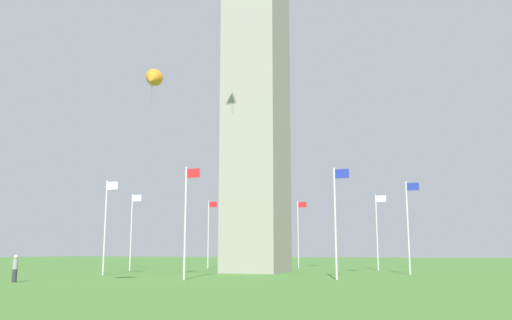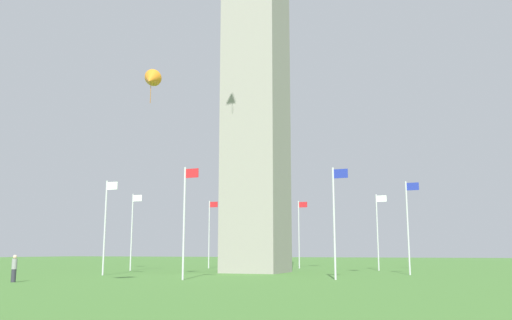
# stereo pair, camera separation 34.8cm
# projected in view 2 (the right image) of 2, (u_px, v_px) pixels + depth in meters

# --- Properties ---
(ground_plane) EXTENTS (260.00, 260.00, 0.00)m
(ground_plane) POSITION_uv_depth(u_px,v_px,m) (256.00, 273.00, 48.36)
(ground_plane) COLOR #477A33
(obelisk_monument) EXTENTS (5.23, 5.23, 47.57)m
(obelisk_monument) POSITION_uv_depth(u_px,v_px,m) (256.00, 26.00, 52.39)
(obelisk_monument) COLOR gray
(obelisk_monument) RESTS_ON ground
(flagpole_n) EXTENTS (1.12, 0.14, 7.72)m
(flagpole_n) POSITION_uv_depth(u_px,v_px,m) (408.00, 223.00, 44.16)
(flagpole_n) COLOR silver
(flagpole_n) RESTS_ON ground
(flagpole_ne) EXTENTS (1.12, 0.14, 7.72)m
(flagpole_ne) POSITION_uv_depth(u_px,v_px,m) (378.00, 228.00, 54.39)
(flagpole_ne) COLOR silver
(flagpole_ne) RESTS_ON ground
(flagpole_e) EXTENTS (1.12, 0.14, 7.72)m
(flagpole_e) POSITION_uv_depth(u_px,v_px,m) (299.00, 231.00, 61.49)
(flagpole_e) COLOR silver
(flagpole_e) RESTS_ON ground
(flagpole_se) EXTENTS (1.12, 0.14, 7.72)m
(flagpole_se) POSITION_uv_depth(u_px,v_px,m) (210.00, 231.00, 61.30)
(flagpole_se) COLOR silver
(flagpole_se) RESTS_ON ground
(flagpole_s) EXTENTS (1.12, 0.14, 7.72)m
(flagpole_s) POSITION_uv_depth(u_px,v_px,m) (132.00, 228.00, 53.94)
(flagpole_s) COLOR silver
(flagpole_s) RESTS_ON ground
(flagpole_sw) EXTENTS (1.12, 0.14, 7.72)m
(flagpole_sw) POSITION_uv_depth(u_px,v_px,m) (106.00, 223.00, 43.72)
(flagpole_sw) COLOR silver
(flagpole_sw) RESTS_ON ground
(flagpole_w) EXTENTS (1.12, 0.14, 7.72)m
(flagpole_w) POSITION_uv_depth(u_px,v_px,m) (185.00, 217.00, 36.62)
(flagpole_w) COLOR silver
(flagpole_w) RESTS_ON ground
(flagpole_nw) EXTENTS (1.12, 0.14, 7.72)m
(flagpole_nw) POSITION_uv_depth(u_px,v_px,m) (335.00, 217.00, 36.81)
(flagpole_nw) COLOR silver
(flagpole_nw) RESTS_ON ground
(person_gray_shirt) EXTENTS (0.32, 0.32, 1.69)m
(person_gray_shirt) POSITION_uv_depth(u_px,v_px,m) (14.00, 269.00, 33.46)
(person_gray_shirt) COLOR #2D2D38
(person_gray_shirt) RESTS_ON ground
(kite_orange_delta) EXTENTS (1.64, 1.88, 2.57)m
(kite_orange_delta) POSITION_uv_depth(u_px,v_px,m) (151.00, 79.00, 37.70)
(kite_orange_delta) COLOR orange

